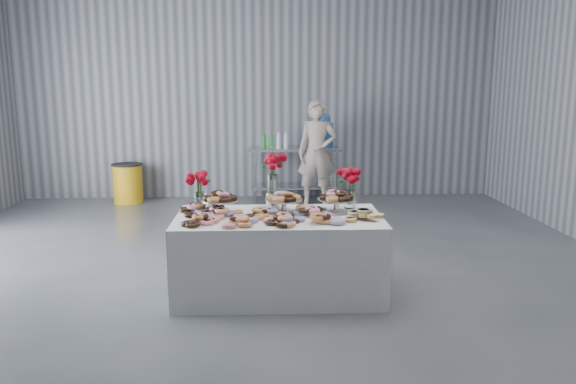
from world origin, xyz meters
name	(u,v)px	position (x,y,z in m)	size (l,w,h in m)	color
ground	(261,291)	(0.00, 0.00, 0.00)	(9.00, 9.00, 0.00)	#3C3F45
room_walls	(227,4)	(-0.27, 0.07, 2.64)	(8.04, 9.04, 4.02)	gray
display_table	(279,255)	(0.17, -0.06, 0.38)	(1.90, 1.00, 0.75)	white
prep_table	(294,164)	(0.58, 4.10, 0.62)	(1.50, 0.60, 0.90)	silver
donut_mounds	(279,213)	(0.17, -0.11, 0.80)	(1.80, 0.80, 0.09)	#C49048
cake_stand_left	(220,198)	(-0.38, 0.10, 0.89)	(0.36, 0.36, 0.17)	silver
cake_stand_mid	(284,198)	(0.22, 0.09, 0.89)	(0.36, 0.36, 0.17)	silver
cake_stand_right	(336,198)	(0.72, 0.08, 0.89)	(0.36, 0.36, 0.17)	silver
danish_pile	(362,213)	(0.92, -0.23, 0.81)	(0.48, 0.48, 0.11)	white
bouquet_left	(199,180)	(-0.58, 0.20, 1.05)	(0.26, 0.26, 0.42)	white
bouquet_right	(350,178)	(0.87, 0.23, 1.05)	(0.26, 0.26, 0.42)	white
bouquet_center	(273,170)	(0.13, 0.29, 1.13)	(0.26, 0.26, 0.57)	silver
water_jug	(325,132)	(1.08, 4.10, 1.15)	(0.28, 0.28, 0.55)	#3E83D5
drink_bottles	(275,140)	(0.26, 4.00, 1.04)	(0.54, 0.08, 0.27)	#268C33
person	(317,153)	(0.92, 3.75, 0.84)	(0.61, 0.40, 1.68)	#CC8C93
trash_barrel	(128,183)	(-2.16, 4.10, 0.32)	(0.50, 0.50, 0.64)	#FAB015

